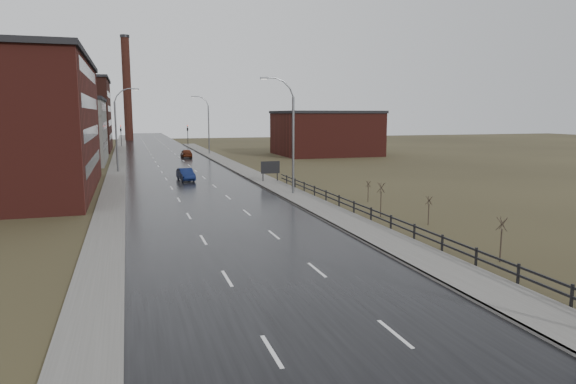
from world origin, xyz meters
TOP-DOWN VIEW (x-y plane):
  - road at (0.00, 60.00)m, footprint 14.00×300.00m
  - sidewalk_right at (8.60, 35.00)m, footprint 3.20×180.00m
  - curb_right at (7.08, 35.00)m, footprint 0.16×180.00m
  - sidewalk_left at (-8.20, 60.00)m, footprint 2.40×260.00m
  - warehouse_mid at (-17.99, 78.00)m, footprint 16.32×20.40m
  - warehouse_far at (-22.99, 108.00)m, footprint 26.52×24.48m
  - building_right at (30.30, 82.00)m, footprint 18.36×16.32m
  - smokestack at (-6.00, 150.00)m, footprint 2.70×2.70m
  - streetlight_right_mid at (8.50, 36.00)m, footprint 3.36×0.28m
  - streetlight_left at (-7.70, 62.00)m, footprint 3.36×0.28m
  - streetlight_right_far at (8.50, 90.00)m, footprint 3.36×0.28m
  - guardrail at (10.30, 18.31)m, footprint 0.10×53.05m
  - shrub_c at (12.28, 10.58)m, footprint 0.58×0.61m
  - shrub_d at (13.77, 19.86)m, footprint 0.50×0.52m
  - shrub_e at (11.85, 23.47)m, footprint 0.63×0.67m
  - shrub_f at (14.00, 30.03)m, footprint 0.46×0.48m
  - billboard at (9.10, 45.57)m, footprint 2.25×0.17m
  - traffic_light_left at (-8.00, 120.00)m, footprint 0.58×2.73m
  - traffic_light_right at (8.00, 120.00)m, footprint 0.58×2.73m
  - car_near at (-0.13, 49.99)m, footprint 1.93×4.50m
  - car_far at (3.53, 82.65)m, footprint 1.91×4.66m

SIDE VIEW (x-z plane):
  - road at x=0.00m, z-range 0.00..0.06m
  - sidewalk_left at x=-8.20m, z-range 0.00..0.12m
  - sidewalk_right at x=8.60m, z-range 0.00..0.18m
  - curb_right at x=7.08m, z-range 0.00..0.18m
  - guardrail at x=10.30m, z-range 0.16..1.26m
  - car_near at x=-0.13m, z-range 0.00..1.44m
  - car_far at x=3.53m, z-range 0.00..1.58m
  - shrub_f at x=14.00m, z-range 0.06..1.98m
  - shrub_d at x=13.77m, z-range 0.06..2.15m
  - shrub_c at x=12.28m, z-range 0.08..2.53m
  - shrub_e at x=11.85m, z-range 0.09..2.77m
  - billboard at x=9.10m, z-range 0.45..2.92m
  - building_right at x=30.30m, z-range 0.01..8.51m
  - traffic_light_left at x=-8.00m, z-range 1.95..7.25m
  - traffic_light_right at x=8.00m, z-range 1.95..7.25m
  - warehouse_mid at x=-17.99m, z-range 0.01..10.51m
  - streetlight_right_mid at x=8.50m, z-range 0.16..11.51m
  - streetlight_left at x=-7.70m, z-range 0.16..11.51m
  - streetlight_right_far at x=8.50m, z-range 0.16..11.51m
  - warehouse_far at x=-22.99m, z-range 0.01..15.51m
  - smokestack at x=-6.00m, z-range 0.15..30.85m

